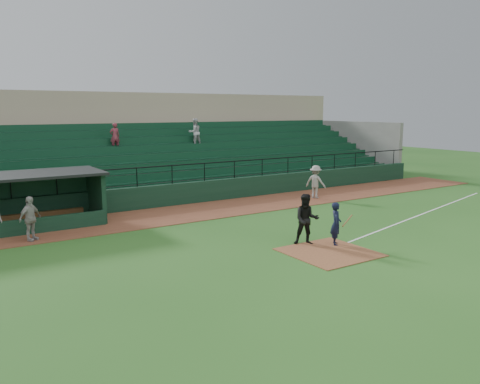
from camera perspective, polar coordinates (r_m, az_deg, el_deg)
ground at (r=18.88m, az=8.37°, el=-6.34°), size 90.00×90.00×0.00m
warning_track at (r=25.24m, az=-3.72°, el=-2.14°), size 40.00×4.00×0.03m
home_plate_dirt at (r=18.17m, az=10.47°, el=-6.99°), size 3.00×3.00×0.03m
foul_line at (r=25.45m, az=20.20°, el=-2.65°), size 17.49×4.44×0.01m
stadium_structure at (r=32.47m, az=-11.15°, el=4.43°), size 38.00×13.08×6.40m
batter_at_plate at (r=19.02m, az=11.25°, el=-3.69°), size 1.14×0.73×1.68m
umpire at (r=18.86m, az=7.84°, el=-3.23°), size 1.22×1.16×1.99m
runner at (r=28.72m, az=8.90°, el=1.19°), size 1.15×1.43×1.93m
dugout_player_a at (r=20.88m, az=-23.49°, el=-2.89°), size 1.11×0.95×1.79m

